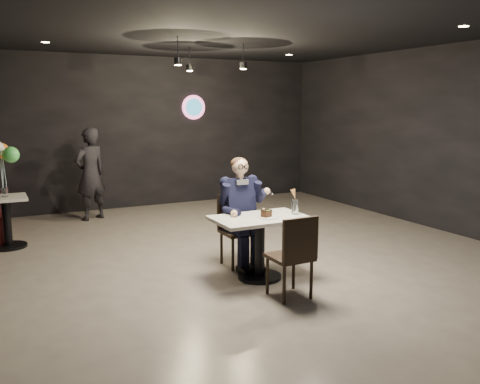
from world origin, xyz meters
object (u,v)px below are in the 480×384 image
sundae_glass (295,207)px  passerby (90,174)px  seated_man (239,211)px  main_table (260,248)px  side_table (7,223)px  chair_near (289,255)px  chair_far (239,231)px  balloon_vase (5,192)px

sundae_glass → passerby: size_ratio=0.11×
seated_man → sundae_glass: seated_man is taller
main_table → side_table: 3.84m
chair_near → seated_man: bearing=89.3°
chair_near → sundae_glass: 0.85m
chair_far → balloon_vase: (-2.62, 2.25, 0.36)m
chair_far → chair_near: size_ratio=1.00×
chair_near → passerby: bearing=103.0°
seated_man → passerby: (-1.17, 3.59, 0.11)m
chair_near → passerby: size_ratio=0.56×
chair_far → side_table: bearing=139.3°
main_table → sundae_glass: sundae_glass is taller
chair_far → passerby: passerby is taller
seated_man → chair_near: bearing=-90.0°
main_table → chair_far: 0.56m
main_table → side_table: (-2.62, 2.80, -0.02)m
main_table → side_table: bearing=133.1°
chair_near → balloon_vase: (-2.62, 3.46, 0.36)m
chair_near → sundae_glass: (0.45, 0.61, 0.38)m
main_table → chair_far: size_ratio=1.20×
chair_far → chair_near: bearing=-90.0°
chair_far → passerby: size_ratio=0.56×
chair_near → balloon_vase: bearing=126.4°
chair_far → sundae_glass: (0.45, -0.60, 0.38)m
main_table → chair_far: bearing=90.0°
balloon_vase → main_table: bearing=-46.9°
chair_near → seated_man: seated_man is taller
passerby → seated_man: bearing=83.7°
chair_far → sundae_glass: bearing=-52.8°
seated_man → passerby: 3.78m
chair_far → balloon_vase: chair_far is taller
seated_man → chair_far: bearing=-90.0°
balloon_vase → chair_far: bearing=-40.7°
sundae_glass → passerby: bearing=111.2°
main_table → balloon_vase: balloon_vase is taller
side_table → balloon_vase: (0.00, 0.00, 0.46)m
chair_far → chair_near: 1.21m
passerby → side_table: bearing=18.4°
side_table → balloon_vase: balloon_vase is taller
balloon_vase → seated_man: bearing=-40.7°
passerby → main_table: bearing=81.5°
main_table → sundae_glass: size_ratio=6.24×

